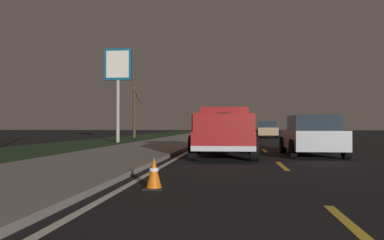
{
  "coord_description": "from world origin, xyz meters",
  "views": [
    {
      "loc": [
        -1.19,
        1.32,
        1.16
      ],
      "look_at": [
        13.31,
        2.95,
        1.37
      ],
      "focal_mm": 36.51,
      "sensor_mm": 36.0,
      "label": 1
    }
  ],
  "objects": [
    {
      "name": "bare_tree_far",
      "position": [
        34.47,
        10.74,
        2.71
      ],
      "size": [
        1.98,
        1.74,
        5.05
      ],
      "color": "#423323",
      "rests_on": "ground"
    },
    {
      "name": "traffic_cone_near",
      "position": [
        5.79,
        2.8,
        0.28
      ],
      "size": [
        0.36,
        0.36,
        0.58
      ],
      "color": "black",
      "rests_on": "ground"
    },
    {
      "name": "sidewalk_shoulder",
      "position": [
        27.0,
        5.7,
        0.06
      ],
      "size": [
        108.0,
        4.0,
        0.12
      ],
      "primitive_type": "cube",
      "color": "gray",
      "rests_on": "ground"
    },
    {
      "name": "ground",
      "position": [
        27.0,
        0.0,
        0.0
      ],
      "size": [
        144.0,
        144.0,
        0.0
      ],
      "primitive_type": "plane",
      "color": "black"
    },
    {
      "name": "sedan_tan",
      "position": [
        36.1,
        -1.62,
        0.78
      ],
      "size": [
        4.45,
        2.1,
        1.54
      ],
      "color": "#9E845B",
      "rests_on": "ground"
    },
    {
      "name": "pickup_truck",
      "position": [
        13.51,
        1.75,
        0.98
      ],
      "size": [
        5.46,
        2.35,
        1.87
      ],
      "color": "maroon",
      "rests_on": "ground"
    },
    {
      "name": "grass_verge",
      "position": [
        27.0,
        10.7,
        0.0
      ],
      "size": [
        108.0,
        6.0,
        0.01
      ],
      "primitive_type": "cube",
      "color": "#1E3819",
      "rests_on": "ground"
    },
    {
      "name": "lane_markings",
      "position": [
        29.02,
        2.55,
        0.0
      ],
      "size": [
        108.0,
        3.54,
        0.01
      ],
      "color": "yellow",
      "rests_on": "ground"
    },
    {
      "name": "gas_price_sign",
      "position": [
        25.11,
        9.45,
        4.87
      ],
      "size": [
        0.27,
        1.9,
        6.51
      ],
      "color": "#99999E",
      "rests_on": "ground"
    },
    {
      "name": "sedan_silver",
      "position": [
        14.18,
        -1.57,
        0.78
      ],
      "size": [
        4.4,
        2.02,
        1.54
      ],
      "color": "#B2B5BA",
      "rests_on": "ground"
    }
  ]
}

